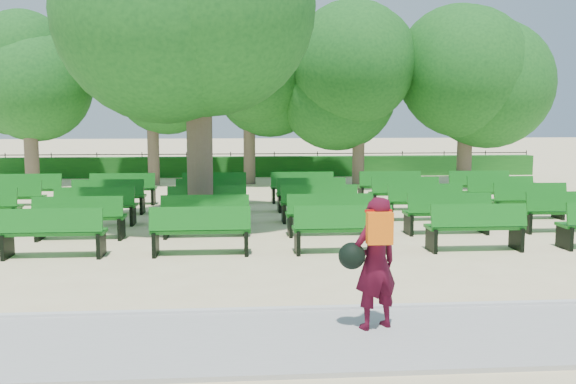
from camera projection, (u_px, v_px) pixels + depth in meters
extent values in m
plane|color=beige|center=(269.00, 233.00, 15.25)|extent=(120.00, 120.00, 0.00)
cube|color=#A9A9A4|center=(299.00, 340.00, 7.92)|extent=(30.00, 2.20, 0.06)
cube|color=silver|center=(291.00, 311.00, 9.06)|extent=(30.00, 0.12, 0.10)
cube|color=#195C19|center=(253.00, 166.00, 29.04)|extent=(26.00, 0.70, 0.90)
cube|color=#126716|center=(263.00, 204.00, 16.63)|extent=(1.99, 0.55, 0.07)
cube|color=#126716|center=(264.00, 194.00, 16.37)|extent=(1.98, 0.15, 0.46)
cylinder|color=brown|center=(200.00, 154.00, 15.94)|extent=(0.64, 0.64, 3.62)
ellipsoid|color=#1A5C1B|center=(197.00, 14.00, 15.53)|extent=(5.83, 5.83, 5.25)
imported|color=#410919|center=(376.00, 263.00, 8.20)|extent=(0.73, 0.62, 1.71)
cube|color=#FF660D|center=(380.00, 228.00, 7.94)|extent=(0.32, 0.16, 0.40)
sphere|color=black|center=(352.00, 256.00, 8.10)|extent=(0.34, 0.34, 0.34)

